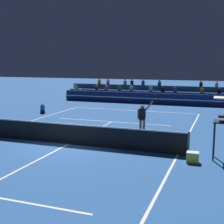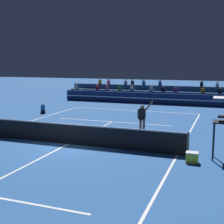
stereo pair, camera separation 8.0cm
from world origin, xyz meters
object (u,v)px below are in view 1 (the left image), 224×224
(equipment_cooler, at_px, (193,157))
(ball_kid_courtside, at_px, (43,109))
(umpire_chair, at_px, (223,120))
(tennis_player, at_px, (143,118))
(tennis_ball, at_px, (127,142))

(equipment_cooler, bearing_deg, ball_kid_courtside, 145.38)
(umpire_chair, height_order, tennis_player, umpire_chair)
(tennis_player, bearing_deg, equipment_cooler, -52.82)
(umpire_chair, distance_m, equipment_cooler, 2.05)
(ball_kid_courtside, xyz_separation_m, equipment_cooler, (12.79, -8.83, -0.10))
(tennis_ball, distance_m, equipment_cooler, 4.18)
(umpire_chair, xyz_separation_m, equipment_cooler, (-1.10, -0.89, -1.49))
(umpire_chair, relative_size, equipment_cooler, 5.34)
(ball_kid_courtside, relative_size, tennis_player, 0.35)
(tennis_player, bearing_deg, umpire_chair, -37.90)
(umpire_chair, distance_m, ball_kid_courtside, 16.06)
(tennis_ball, height_order, equipment_cooler, equipment_cooler)
(ball_kid_courtside, height_order, tennis_ball, ball_kid_courtside)
(umpire_chair, relative_size, tennis_ball, 39.26)
(tennis_player, height_order, equipment_cooler, tennis_player)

